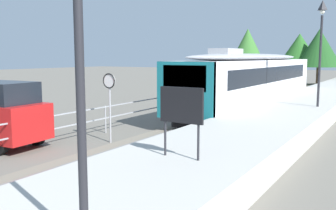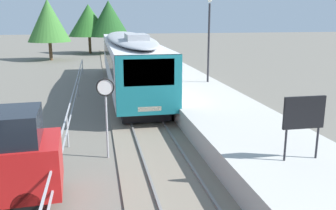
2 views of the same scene
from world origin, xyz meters
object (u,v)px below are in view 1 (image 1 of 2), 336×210
(platform_lamp_mid_platform, at_px, (321,33))
(platform_notice_board, at_px, (181,108))
(commuter_train, at_px, (253,77))
(speed_limit_sign, at_px, (109,90))

(platform_lamp_mid_platform, bearing_deg, platform_notice_board, -95.15)
(commuter_train, height_order, speed_limit_sign, commuter_train)
(commuter_train, xyz_separation_m, platform_lamp_mid_platform, (4.46, -2.91, 2.48))
(platform_lamp_mid_platform, xyz_separation_m, speed_limit_sign, (-6.33, -8.91, -2.50))
(commuter_train, relative_size, platform_lamp_mid_platform, 3.43)
(commuter_train, height_order, platform_lamp_mid_platform, platform_lamp_mid_platform)
(speed_limit_sign, bearing_deg, commuter_train, 80.99)
(platform_lamp_mid_platform, relative_size, speed_limit_sign, 1.91)
(commuter_train, distance_m, platform_lamp_mid_platform, 5.87)
(platform_notice_board, xyz_separation_m, speed_limit_sign, (-5.22, 3.41, -0.06))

